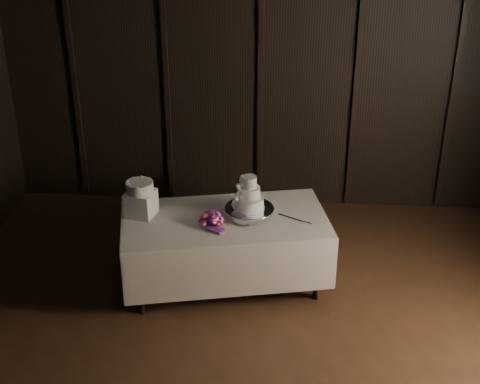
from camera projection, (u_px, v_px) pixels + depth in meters
name	position (u px, v px, depth m)	size (l,w,h in m)	color
room	(238.00, 240.00, 4.65)	(6.08, 7.08, 3.08)	black
display_table	(225.00, 248.00, 6.62)	(2.16, 1.43, 0.76)	silver
cake_stand	(249.00, 212.00, 6.48)	(0.48, 0.48, 0.09)	silver
wedding_cake	(247.00, 196.00, 6.39)	(0.32, 0.28, 0.34)	white
bouquet	(211.00, 219.00, 6.33)	(0.28, 0.38, 0.18)	#B33C45
box_pedestal	(141.00, 203.00, 6.47)	(0.26, 0.26, 0.25)	white
small_cake	(140.00, 187.00, 6.39)	(0.26, 0.26, 0.11)	white
cake_knife	(291.00, 218.00, 6.46)	(0.37, 0.02, 0.01)	silver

